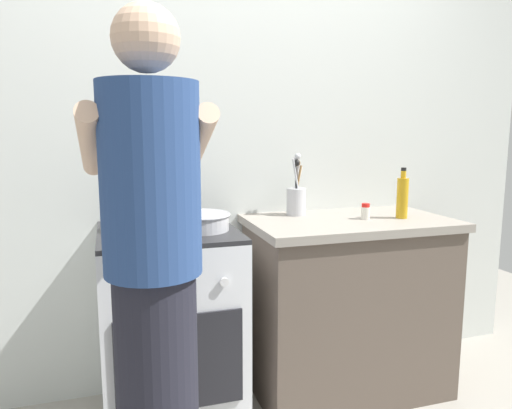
{
  "coord_description": "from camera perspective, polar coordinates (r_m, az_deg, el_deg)",
  "views": [
    {
      "loc": [
        -0.59,
        -1.94,
        1.34
      ],
      "look_at": [
        0.05,
        0.12,
        1.0
      ],
      "focal_mm": 33.51,
      "sensor_mm": 36.0,
      "label": 1
    }
  ],
  "objects": [
    {
      "name": "countertop",
      "position": [
        2.54,
        10.85,
        -11.66
      ],
      "size": [
        1.0,
        0.6,
        0.9
      ],
      "color": "brown",
      "rests_on": "ground"
    },
    {
      "name": "spice_bottle",
      "position": [
        2.43,
        12.94,
        -0.82
      ],
      "size": [
        0.04,
        0.04,
        0.08
      ],
      "color": "silver",
      "rests_on": "countertop"
    },
    {
      "name": "person",
      "position": [
        1.54,
        -12.06,
        -9.34
      ],
      "size": [
        0.41,
        0.5,
        1.7
      ],
      "color": "black",
      "rests_on": "ground"
    },
    {
      "name": "pot",
      "position": [
        2.16,
        -14.32,
        -1.69
      ],
      "size": [
        0.24,
        0.17,
        0.1
      ],
      "color": "#38383D",
      "rests_on": "stove_range"
    },
    {
      "name": "back_wall",
      "position": [
        2.57,
        0.69,
        6.94
      ],
      "size": [
        3.2,
        0.1,
        2.5
      ],
      "color": "silver",
      "rests_on": "ground"
    },
    {
      "name": "oil_bottle",
      "position": [
        2.49,
        17.07,
        0.87
      ],
      "size": [
        0.06,
        0.06,
        0.25
      ],
      "color": "gold",
      "rests_on": "countertop"
    },
    {
      "name": "utensil_crock",
      "position": [
        2.48,
        4.82,
        0.97
      ],
      "size": [
        0.1,
        0.1,
        0.32
      ],
      "color": "silver",
      "rests_on": "countertop"
    },
    {
      "name": "mixing_bowl",
      "position": [
        2.12,
        -6.59,
        -1.94
      ],
      "size": [
        0.26,
        0.26,
        0.08
      ],
      "color": "#B7B7BC",
      "rests_on": "stove_range"
    },
    {
      "name": "stove_range",
      "position": [
        2.28,
        -10.15,
        -14.14
      ],
      "size": [
        0.6,
        0.62,
        0.9
      ],
      "color": "silver",
      "rests_on": "ground"
    }
  ]
}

